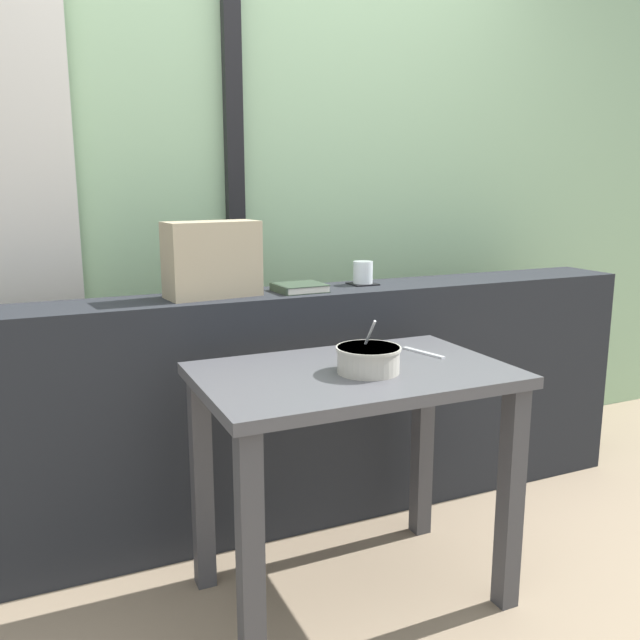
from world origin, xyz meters
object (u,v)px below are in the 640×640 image
Objects in this scene: juice_glass at (363,273)px; closed_book at (299,288)px; throw_pillow at (212,259)px; fork_utensil at (423,352)px; breakfast_table at (353,417)px; coaster_square at (363,284)px; soup_bowl at (368,360)px.

juice_glass is 0.48× the size of closed_book.
fork_utensil is (0.57, -0.46, -0.28)m from throw_pillow.
breakfast_table is 5.41× the size of fork_utensil.
fork_utensil is (0.29, 0.08, 0.15)m from breakfast_table.
juice_glass is 0.54m from fork_utensil.
breakfast_table is 0.75m from juice_glass.
fork_utensil is at bearing -94.49° from juice_glass.
breakfast_table is at bearing -119.95° from coaster_square.
coaster_square is at bearing 10.45° from closed_book.
fork_utensil is (0.25, -0.45, -0.17)m from closed_book.
breakfast_table is at bearing 179.63° from fork_utensil.
throw_pillow reaches higher than coaster_square.
throw_pillow reaches higher than breakfast_table.
juice_glass is at bearing 3.49° from throw_pillow.
closed_book is (-0.29, -0.05, -0.03)m from juice_glass.
coaster_square is 1.17× the size of juice_glass.
throw_pillow is 1.88× the size of fork_utensil.
fork_utensil is at bearing -39.31° from throw_pillow.
throw_pillow is at bearing 177.03° from closed_book.
soup_bowl is (-0.02, -0.57, -0.13)m from closed_book.
closed_book is 0.34m from throw_pillow.
coaster_square is 0.04m from juice_glass.
fork_utensil is at bearing 14.62° from breakfast_table.
closed_book reaches higher than breakfast_table.
throw_pillow is (-0.61, -0.04, 0.13)m from coaster_square.
throw_pillow reaches higher than soup_bowl.
juice_glass reaches higher than closed_book.
throw_pillow is (-0.27, 0.54, 0.43)m from breakfast_table.
breakfast_table is at bearing 119.30° from soup_bowl.
juice_glass is at bearing 63.68° from soup_bowl.
soup_bowl is 0.30m from fork_utensil.
throw_pillow is 1.68× the size of soup_bowl.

